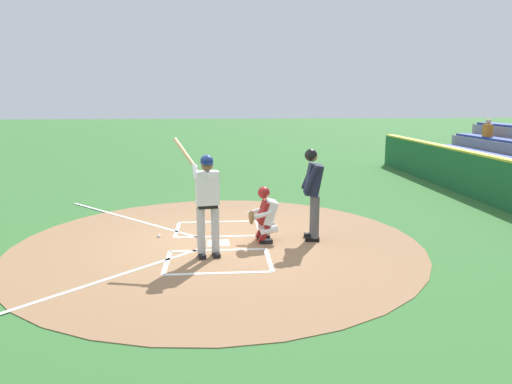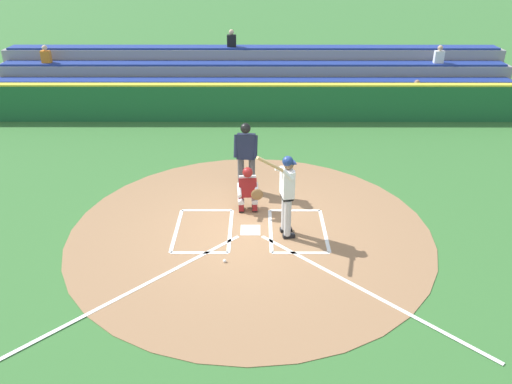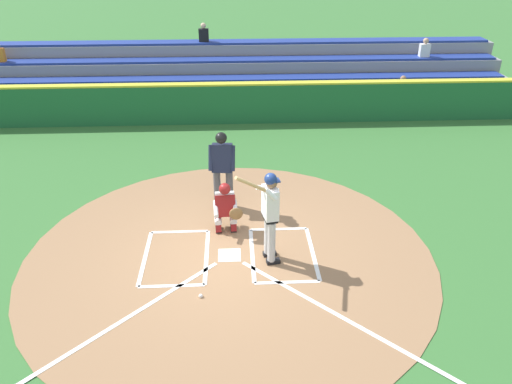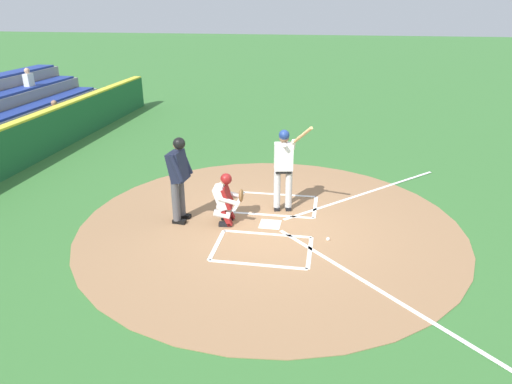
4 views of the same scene
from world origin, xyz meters
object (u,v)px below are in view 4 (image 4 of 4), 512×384
object	(u,v)px
catcher	(226,198)
baseball	(328,239)
plate_umpire	(179,174)
batter	(284,165)

from	to	relation	value
catcher	baseball	size ratio (longest dim) A/B	15.27
catcher	plate_umpire	xyz separation A→B (m)	(0.07, -0.98, 0.49)
plate_umpire	baseball	xyz separation A→B (m)	(0.38, 3.14, -1.04)
batter	catcher	distance (m)	1.48
batter	plate_umpire	bearing A→B (deg)	-66.91
catcher	plate_umpire	world-z (taller)	plate_umpire
catcher	baseball	xyz separation A→B (m)	(0.45, 2.16, -0.55)
batter	baseball	xyz separation A→B (m)	(1.27, 1.04, -1.06)
catcher	plate_umpire	distance (m)	1.09
batter	catcher	size ratio (longest dim) A/B	1.88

